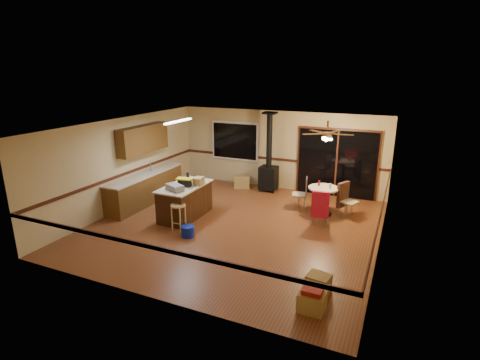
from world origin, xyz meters
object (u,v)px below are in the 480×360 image
Objects in this scene: wood_stove at (269,170)px; blue_bucket at (188,231)px; box_corner_a at (312,302)px; chair_left at (303,190)px; kitchen_island at (185,201)px; toolbox_grey at (175,187)px; box_under_window at (242,181)px; box_corner_b at (318,283)px; dining_table at (323,196)px; toolbox_black at (185,183)px; chair_near at (320,205)px; chair_right at (344,195)px; bar_stool at (179,217)px.

wood_stove reaches higher than blue_bucket.
wood_stove is at bearing 116.40° from box_corner_a.
wood_stove reaches higher than chair_left.
kitchen_island is at bearing 124.13° from blue_bucket.
toolbox_grey reaches higher than box_under_window.
dining_table is at bearing 101.15° from box_corner_b.
kitchen_island is 3.28× the size of box_under_window.
box_corner_b is (4.13, -1.63, -0.81)m from toolbox_grey.
wood_stove is 4.19m from blue_bucket.
wood_stove is at bearing 68.16° from toolbox_black.
chair_right is at bearing 67.56° from chair_near.
chair_right is at bearing -18.58° from box_under_window.
wood_stove is 1.92m from chair_left.
chair_right is 3.97m from box_corner_b.
kitchen_island is at bearing -154.76° from chair_right.
box_under_window is (-3.03, 1.33, -0.32)m from dining_table.
kitchen_island is at bearing 146.96° from box_corner_a.
dining_table is at bearing 46.25° from blue_bucket.
wood_stove is at bearing 140.80° from chair_left.
toolbox_grey reaches higher than box_corner_a.
bar_stool is 3.59m from chair_near.
blue_bucket is 0.46× the size of chair_right.
box_corner_b is (0.75, -3.81, -0.36)m from dining_table.
chair_right is (0.42, 1.01, 0.00)m from chair_near.
box_under_window is at bearing 126.38° from box_corner_b.
chair_near reaches higher than box_under_window.
kitchen_island is 1.32m from blue_bucket.
blue_bucket is 3.81m from box_corner_a.
blue_bucket is at bearing -125.41° from chair_left.
toolbox_grey is at bearing -140.41° from chair_left.
toolbox_grey is 1.52× the size of blue_bucket.
box_under_window is 1.16× the size of box_corner_a.
chair_near reaches higher than box_corner_b.
toolbox_grey is (-1.30, -3.51, 0.25)m from wood_stove.
chair_right is at bearing 26.29° from toolbox_black.
box_corner_a reaches higher than blue_bucket.
bar_stool is 0.50m from blue_bucket.
chair_near is 1.37× the size of box_under_window.
box_under_window reaches higher than blue_bucket.
toolbox_grey is at bearing 151.64° from box_corner_a.
dining_table reaches higher than blue_bucket.
chair_left is (2.73, 1.90, -0.40)m from toolbox_black.
box_corner_b is (0.63, -2.93, -0.43)m from chair_near.
toolbox_black reaches higher than chair_left.
toolbox_black is at bearing 153.55° from box_corner_b.
chair_left reaches higher than blue_bucket.
box_corner_b is at bearing -16.80° from blue_bucket.
toolbox_black is 4.33m from chair_right.
blue_bucket is at bearing -55.87° from kitchen_island.
toolbox_grey is 0.59× the size of dining_table.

